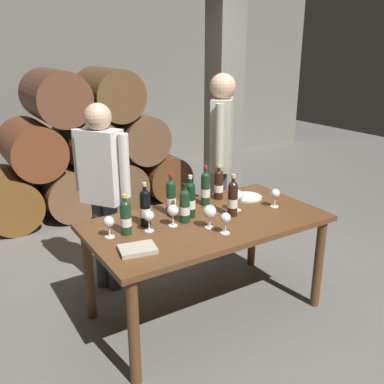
{
  "coord_description": "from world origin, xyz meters",
  "views": [
    {
      "loc": [
        -1.58,
        -2.33,
        1.94
      ],
      "look_at": [
        0.0,
        0.2,
        0.91
      ],
      "focal_mm": 39.88,
      "sensor_mm": 36.0,
      "label": 1
    }
  ],
  "objects_px": {
    "wine_bottle_0": "(185,206)",
    "sommelier_presenting": "(221,149)",
    "wine_glass_5": "(109,223)",
    "dining_table": "(207,231)",
    "wine_bottle_3": "(219,184)",
    "wine_bottle_5": "(233,198)",
    "wine_bottle_2": "(190,199)",
    "wine_glass_1": "(237,196)",
    "wine_glass_4": "(275,194)",
    "tasting_notebook": "(138,249)",
    "wine_bottle_1": "(145,207)",
    "wine_glass_3": "(149,217)",
    "taster_seated_left": "(102,183)",
    "wine_bottle_7": "(206,188)",
    "wine_glass_6": "(173,211)",
    "serving_plate": "(247,197)",
    "wine_glass_0": "(210,212)",
    "wine_glass_2": "(226,219)",
    "wine_bottle_4": "(171,197)"
  },
  "relations": [
    {
      "from": "dining_table",
      "to": "wine_glass_4",
      "type": "relative_size",
      "value": 11.67
    },
    {
      "from": "taster_seated_left",
      "to": "wine_bottle_2",
      "type": "bearing_deg",
      "value": -55.16
    },
    {
      "from": "wine_bottle_0",
      "to": "wine_bottle_1",
      "type": "relative_size",
      "value": 0.91
    },
    {
      "from": "wine_glass_3",
      "to": "taster_seated_left",
      "type": "bearing_deg",
      "value": 95.08
    },
    {
      "from": "wine_glass_3",
      "to": "wine_glass_6",
      "type": "height_order",
      "value": "wine_glass_6"
    },
    {
      "from": "taster_seated_left",
      "to": "sommelier_presenting",
      "type": "bearing_deg",
      "value": 1.48
    },
    {
      "from": "wine_bottle_0",
      "to": "tasting_notebook",
      "type": "relative_size",
      "value": 1.28
    },
    {
      "from": "wine_bottle_1",
      "to": "wine_bottle_7",
      "type": "relative_size",
      "value": 0.98
    },
    {
      "from": "wine_glass_5",
      "to": "taster_seated_left",
      "type": "height_order",
      "value": "taster_seated_left"
    },
    {
      "from": "wine_bottle_1",
      "to": "wine_glass_2",
      "type": "height_order",
      "value": "wine_bottle_1"
    },
    {
      "from": "wine_bottle_1",
      "to": "sommelier_presenting",
      "type": "distance_m",
      "value": 1.25
    },
    {
      "from": "wine_bottle_4",
      "to": "sommelier_presenting",
      "type": "relative_size",
      "value": 0.18
    },
    {
      "from": "wine_glass_4",
      "to": "serving_plate",
      "type": "relative_size",
      "value": 0.61
    },
    {
      "from": "wine_glass_1",
      "to": "wine_bottle_3",
      "type": "bearing_deg",
      "value": 83.53
    },
    {
      "from": "wine_bottle_3",
      "to": "wine_glass_1",
      "type": "relative_size",
      "value": 1.75
    },
    {
      "from": "wine_bottle_0",
      "to": "wine_bottle_7",
      "type": "distance_m",
      "value": 0.38
    },
    {
      "from": "wine_bottle_7",
      "to": "tasting_notebook",
      "type": "distance_m",
      "value": 0.91
    },
    {
      "from": "wine_bottle_3",
      "to": "wine_glass_1",
      "type": "bearing_deg",
      "value": -96.47
    },
    {
      "from": "sommelier_presenting",
      "to": "wine_glass_5",
      "type": "bearing_deg",
      "value": -154.08
    },
    {
      "from": "wine_bottle_7",
      "to": "wine_glass_1",
      "type": "relative_size",
      "value": 1.96
    },
    {
      "from": "dining_table",
      "to": "wine_bottle_3",
      "type": "bearing_deg",
      "value": 44.09
    },
    {
      "from": "wine_bottle_2",
      "to": "wine_glass_4",
      "type": "height_order",
      "value": "wine_bottle_2"
    },
    {
      "from": "wine_bottle_4",
      "to": "serving_plate",
      "type": "relative_size",
      "value": 1.31
    },
    {
      "from": "wine_glass_1",
      "to": "taster_seated_left",
      "type": "distance_m",
      "value": 1.05
    },
    {
      "from": "wine_glass_2",
      "to": "serving_plate",
      "type": "relative_size",
      "value": 0.61
    },
    {
      "from": "wine_bottle_3",
      "to": "wine_glass_4",
      "type": "distance_m",
      "value": 0.46
    },
    {
      "from": "wine_bottle_5",
      "to": "wine_glass_1",
      "type": "bearing_deg",
      "value": 33.96
    },
    {
      "from": "wine_glass_2",
      "to": "wine_glass_4",
      "type": "distance_m",
      "value": 0.64
    },
    {
      "from": "wine_bottle_5",
      "to": "wine_bottle_2",
      "type": "bearing_deg",
      "value": 152.81
    },
    {
      "from": "wine_glass_1",
      "to": "wine_glass_5",
      "type": "relative_size",
      "value": 1.12
    },
    {
      "from": "dining_table",
      "to": "wine_bottle_2",
      "type": "bearing_deg",
      "value": 123.99
    },
    {
      "from": "wine_bottle_1",
      "to": "taster_seated_left",
      "type": "relative_size",
      "value": 0.2
    },
    {
      "from": "wine_glass_2",
      "to": "wine_glass_1",
      "type": "bearing_deg",
      "value": 41.91
    },
    {
      "from": "wine_bottle_5",
      "to": "serving_plate",
      "type": "height_order",
      "value": "wine_bottle_5"
    },
    {
      "from": "wine_glass_3",
      "to": "wine_bottle_0",
      "type": "bearing_deg",
      "value": 1.7
    },
    {
      "from": "wine_glass_5",
      "to": "wine_glass_1",
      "type": "bearing_deg",
      "value": -3.55
    },
    {
      "from": "wine_bottle_2",
      "to": "wine_glass_0",
      "type": "distance_m",
      "value": 0.24
    },
    {
      "from": "wine_bottle_0",
      "to": "sommelier_presenting",
      "type": "distance_m",
      "value": 1.09
    },
    {
      "from": "wine_glass_6",
      "to": "serving_plate",
      "type": "relative_size",
      "value": 0.64
    },
    {
      "from": "wine_glass_6",
      "to": "taster_seated_left",
      "type": "height_order",
      "value": "taster_seated_left"
    },
    {
      "from": "dining_table",
      "to": "wine_glass_4",
      "type": "height_order",
      "value": "wine_glass_4"
    },
    {
      "from": "wine_bottle_3",
      "to": "taster_seated_left",
      "type": "xyz_separation_m",
      "value": [
        -0.82,
        0.41,
        0.04
      ]
    },
    {
      "from": "wine_bottle_2",
      "to": "wine_bottle_4",
      "type": "distance_m",
      "value": 0.15
    },
    {
      "from": "wine_bottle_5",
      "to": "wine_bottle_3",
      "type": "bearing_deg",
      "value": 70.55
    },
    {
      "from": "wine_glass_6",
      "to": "wine_bottle_3",
      "type": "bearing_deg",
      "value": 25.89
    },
    {
      "from": "wine_bottle_1",
      "to": "wine_bottle_3",
      "type": "relative_size",
      "value": 1.09
    },
    {
      "from": "wine_bottle_0",
      "to": "sommelier_presenting",
      "type": "relative_size",
      "value": 0.16
    },
    {
      "from": "wine_glass_1",
      "to": "sommelier_presenting",
      "type": "bearing_deg",
      "value": 62.96
    },
    {
      "from": "dining_table",
      "to": "wine_glass_3",
      "type": "xyz_separation_m",
      "value": [
        -0.44,
        0.04,
        0.2
      ]
    },
    {
      "from": "wine_glass_5",
      "to": "dining_table",
      "type": "bearing_deg",
      "value": -7.24
    }
  ]
}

